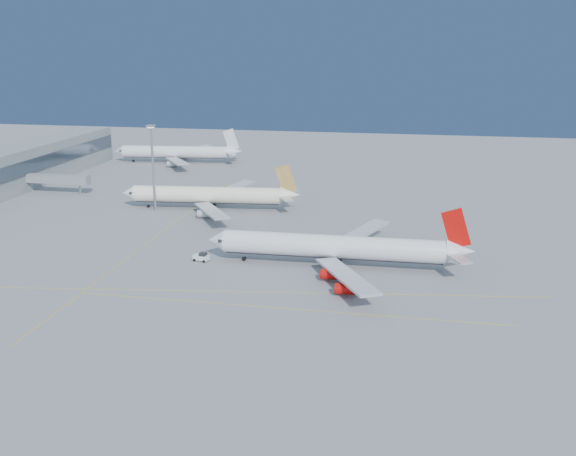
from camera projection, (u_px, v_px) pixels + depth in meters
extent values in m
plane|color=slate|center=(276.00, 282.00, 144.16)|extent=(500.00, 500.00, 0.00)
cube|color=gray|center=(25.00, 164.00, 242.83)|extent=(18.00, 110.00, 15.00)
cube|color=#3F4C59|center=(47.00, 161.00, 240.76)|extent=(0.40, 107.80, 5.00)
cube|color=gray|center=(56.00, 179.00, 227.63)|extent=(22.00, 3.00, 3.00)
cylinder|color=gray|center=(80.00, 187.00, 226.74)|extent=(0.70, 0.70, 5.20)
cube|color=gray|center=(84.00, 180.00, 225.66)|extent=(3.20, 3.60, 3.40)
cube|color=gold|center=(286.00, 308.00, 130.06)|extent=(90.00, 0.18, 0.02)
cube|color=gold|center=(271.00, 292.00, 138.50)|extent=(118.86, 16.88, 0.02)
cube|color=gold|center=(158.00, 235.00, 179.62)|extent=(0.18, 140.00, 0.02)
cylinder|color=white|center=(332.00, 246.00, 153.50)|extent=(53.18, 6.12, 5.50)
cone|color=white|center=(217.00, 240.00, 158.31)|extent=(4.33, 5.55, 5.50)
cone|color=white|center=(461.00, 251.00, 148.32)|extent=(6.70, 5.30, 5.23)
cube|color=black|center=(224.00, 238.00, 157.85)|extent=(1.58, 5.24, 0.66)
cube|color=#B7B7BC|center=(346.00, 276.00, 138.55)|extent=(16.71, 26.78, 0.52)
cube|color=#B7B7BC|center=(357.00, 235.00, 167.68)|extent=(16.19, 26.95, 0.52)
cube|color=#BD0B08|center=(456.00, 229.00, 147.08)|extent=(7.30, 0.51, 10.04)
cylinder|color=gray|center=(244.00, 254.00, 158.08)|extent=(0.23, 0.23, 2.18)
cylinder|color=black|center=(244.00, 259.00, 158.39)|extent=(1.05, 0.68, 1.04)
cylinder|color=gray|center=(334.00, 265.00, 150.59)|extent=(0.30, 0.30, 2.18)
cylinder|color=black|center=(334.00, 269.00, 150.89)|extent=(1.05, 0.87, 1.04)
cylinder|color=gray|center=(337.00, 255.00, 157.94)|extent=(0.30, 0.30, 2.18)
cylinder|color=black|center=(337.00, 259.00, 158.25)|extent=(1.05, 0.87, 1.04)
cylinder|color=#BD0B08|center=(331.00, 275.00, 144.37)|extent=(4.58, 2.42, 2.37)
cylinder|color=#BD0B08|center=(346.00, 289.00, 135.89)|extent=(4.58, 2.42, 2.37)
cylinder|color=#BD0B08|center=(340.00, 247.00, 164.14)|extent=(4.58, 2.42, 2.37)
cylinder|color=#BD0B08|center=(358.00, 238.00, 171.26)|extent=(4.58, 2.42, 2.37)
cylinder|color=#F2EBCE|center=(207.00, 195.00, 206.33)|extent=(47.92, 9.88, 5.22)
cone|color=#F2EBCE|center=(129.00, 193.00, 208.53)|extent=(4.62, 5.60, 5.22)
cone|color=#F2EBCE|center=(290.00, 195.00, 203.87)|extent=(6.87, 5.57, 4.96)
cube|color=black|center=(134.00, 192.00, 208.23)|extent=(1.95, 5.08, 0.64)
cube|color=#B7B7BC|center=(211.00, 211.00, 192.58)|extent=(17.47, 24.31, 0.50)
cube|color=#B7B7BC|center=(228.00, 190.00, 220.11)|extent=(13.35, 25.69, 0.50)
cube|color=tan|center=(286.00, 179.00, 202.56)|extent=(7.05, 1.10, 9.69)
cylinder|color=gray|center=(148.00, 203.00, 208.87)|extent=(0.22, 0.22, 2.11)
cylinder|color=black|center=(148.00, 206.00, 209.17)|extent=(1.07, 0.74, 1.01)
cylinder|color=gray|center=(207.00, 207.00, 203.58)|extent=(0.29, 0.29, 2.11)
cylinder|color=black|center=(208.00, 210.00, 203.87)|extent=(1.08, 0.92, 1.01)
cylinder|color=gray|center=(212.00, 202.00, 210.68)|extent=(0.29, 0.29, 2.11)
cylinder|color=black|center=(212.00, 205.00, 210.97)|extent=(1.08, 0.92, 1.01)
cylinder|color=#B7B7BC|center=(205.00, 214.00, 195.74)|extent=(4.60, 2.71, 2.29)
cylinder|color=#B7B7BC|center=(220.00, 196.00, 218.36)|extent=(4.60, 2.71, 2.29)
cylinder|color=white|center=(175.00, 152.00, 286.04)|extent=(47.43, 10.34, 5.28)
cone|color=white|center=(119.00, 151.00, 287.98)|extent=(4.79, 5.71, 5.28)
cone|color=white|center=(234.00, 151.00, 283.84)|extent=(7.10, 5.70, 5.02)
cube|color=black|center=(123.00, 150.00, 287.69)|extent=(2.04, 5.15, 0.66)
cube|color=#B7B7BC|center=(177.00, 161.00, 272.42)|extent=(17.67, 24.13, 0.52)
cube|color=#B7B7BC|center=(192.00, 150.00, 299.81)|extent=(13.19, 25.59, 0.52)
cube|color=silver|center=(231.00, 140.00, 282.49)|extent=(7.25, 1.21, 9.97)
cylinder|color=gray|center=(133.00, 158.00, 288.40)|extent=(0.23, 0.23, 2.17)
cylinder|color=black|center=(133.00, 161.00, 288.70)|extent=(1.10, 0.77, 1.04)
cylinder|color=gray|center=(175.00, 161.00, 283.25)|extent=(0.30, 0.30, 2.17)
cylinder|color=black|center=(175.00, 163.00, 283.55)|extent=(1.12, 0.96, 1.04)
cylinder|color=gray|center=(179.00, 158.00, 290.47)|extent=(0.30, 0.30, 2.17)
cylinder|color=black|center=(180.00, 160.00, 290.77)|extent=(1.12, 0.96, 1.04)
cylinder|color=#B7B7BC|center=(172.00, 164.00, 275.55)|extent=(4.75, 2.83, 2.36)
cylinder|color=#B7B7BC|center=(185.00, 155.00, 298.07)|extent=(4.75, 2.83, 2.36)
cube|color=white|center=(201.00, 257.00, 158.19)|extent=(4.19, 2.68, 1.16)
cube|color=black|center=(203.00, 254.00, 157.73)|extent=(1.85, 1.93, 0.87)
cylinder|color=black|center=(194.00, 260.00, 157.93)|extent=(0.73, 0.47, 0.68)
cylinder|color=black|center=(198.00, 258.00, 159.74)|extent=(0.73, 0.47, 0.68)
cylinder|color=black|center=(204.00, 261.00, 156.94)|extent=(0.73, 0.47, 0.68)
cylinder|color=black|center=(208.00, 259.00, 158.74)|extent=(0.73, 0.47, 0.68)
cylinder|color=gray|center=(153.00, 169.00, 201.90)|extent=(0.75, 0.75, 26.85)
cube|color=gray|center=(151.00, 126.00, 198.09)|extent=(2.36, 2.36, 0.54)
cube|color=white|center=(151.00, 127.00, 198.21)|extent=(1.72, 1.72, 0.27)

